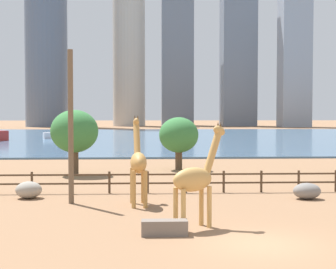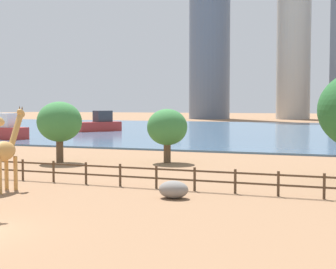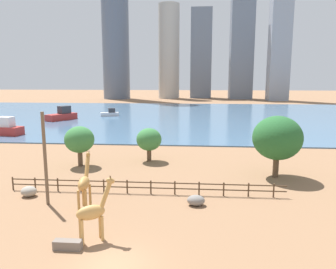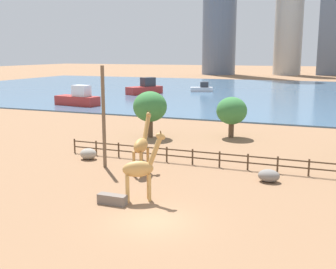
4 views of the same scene
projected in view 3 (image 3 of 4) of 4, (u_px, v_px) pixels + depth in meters
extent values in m
plane|color=#8C6647|center=(180.00, 115.00, 97.70)|extent=(400.00, 400.00, 0.00)
cube|color=#476B8C|center=(179.00, 115.00, 94.73)|extent=(180.00, 86.00, 0.20)
cylinder|color=tan|center=(100.00, 225.00, 22.31)|extent=(0.28, 0.28, 1.72)
cylinder|color=tan|center=(102.00, 229.00, 21.84)|extent=(0.28, 0.28, 1.72)
cylinder|color=tan|center=(80.00, 229.00, 21.71)|extent=(0.28, 0.28, 1.72)
cylinder|color=tan|center=(82.00, 233.00, 21.24)|extent=(0.28, 0.28, 1.72)
ellipsoid|color=tan|center=(91.00, 213.00, 21.58)|extent=(2.02, 1.66, 1.00)
cylinder|color=tan|center=(106.00, 194.00, 21.87)|extent=(0.99, 0.78, 1.89)
ellipsoid|color=tan|center=(110.00, 181.00, 21.88)|extent=(0.77, 0.64, 0.60)
cone|color=brown|center=(110.00, 176.00, 21.89)|extent=(0.13, 0.13, 0.18)
cone|color=brown|center=(111.00, 177.00, 21.76)|extent=(0.13, 0.13, 0.18)
cylinder|color=#C18C47|center=(83.00, 195.00, 27.89)|extent=(0.23, 0.23, 1.87)
cylinder|color=#C18C47|center=(90.00, 195.00, 27.89)|extent=(0.23, 0.23, 1.87)
cylinder|color=#C18C47|center=(79.00, 201.00, 26.46)|extent=(0.23, 0.23, 1.87)
cylinder|color=#C18C47|center=(86.00, 201.00, 26.46)|extent=(0.23, 0.23, 1.87)
ellipsoid|color=#C18C47|center=(84.00, 184.00, 26.96)|extent=(0.99, 2.13, 1.08)
cylinder|color=#C18C47|center=(87.00, 166.00, 28.04)|extent=(0.44, 1.33, 1.97)
ellipsoid|color=#C18C47|center=(88.00, 155.00, 28.38)|extent=(0.40, 0.82, 0.71)
cone|color=brown|center=(87.00, 151.00, 28.33)|extent=(0.11, 0.11, 0.20)
cone|color=brown|center=(89.00, 151.00, 28.33)|extent=(0.11, 0.11, 0.20)
cylinder|color=brown|center=(45.00, 159.00, 27.67)|extent=(0.28, 0.28, 8.04)
ellipsoid|color=gray|center=(29.00, 191.00, 30.14)|extent=(1.44, 1.26, 0.95)
ellipsoid|color=gray|center=(196.00, 200.00, 28.01)|extent=(1.53, 1.19, 0.89)
cube|color=#72665B|center=(68.00, 245.00, 20.84)|extent=(1.80, 0.60, 0.60)
cylinder|color=#4C3826|center=(13.00, 183.00, 31.87)|extent=(0.14, 0.14, 1.30)
cylinder|color=#4C3826|center=(35.00, 184.00, 31.69)|extent=(0.14, 0.14, 1.30)
cylinder|color=#4C3826|center=(58.00, 185.00, 31.50)|extent=(0.14, 0.14, 1.30)
cylinder|color=#4C3826|center=(81.00, 185.00, 31.32)|extent=(0.14, 0.14, 1.30)
cylinder|color=#4C3826|center=(104.00, 186.00, 31.13)|extent=(0.14, 0.14, 1.30)
cylinder|color=#4C3826|center=(127.00, 187.00, 30.95)|extent=(0.14, 0.14, 1.30)
cylinder|color=#4C3826|center=(151.00, 187.00, 30.76)|extent=(0.14, 0.14, 1.30)
cylinder|color=#4C3826|center=(175.00, 188.00, 30.58)|extent=(0.14, 0.14, 1.30)
cylinder|color=#4C3826|center=(199.00, 189.00, 30.40)|extent=(0.14, 0.14, 1.30)
cylinder|color=#4C3826|center=(224.00, 189.00, 30.21)|extent=(0.14, 0.14, 1.30)
cylinder|color=#4C3826|center=(248.00, 190.00, 30.03)|extent=(0.14, 0.14, 1.30)
cylinder|color=#4C3826|center=(274.00, 191.00, 29.84)|extent=(0.14, 0.14, 1.30)
cube|color=#4C3826|center=(145.00, 182.00, 30.73)|extent=(26.10, 0.08, 0.10)
cube|color=#4C3826|center=(145.00, 188.00, 30.82)|extent=(26.10, 0.08, 0.10)
cylinder|color=brown|center=(276.00, 167.00, 35.95)|extent=(0.63, 0.63, 2.26)
ellipsoid|color=#26602D|center=(277.00, 138.00, 35.39)|extent=(5.33, 5.33, 4.79)
cylinder|color=brown|center=(149.00, 155.00, 42.92)|extent=(0.58, 0.58, 1.59)
ellipsoid|color=#387A3D|center=(149.00, 139.00, 42.56)|extent=(3.27, 3.27, 2.94)
cylinder|color=brown|center=(80.00, 158.00, 40.52)|extent=(0.58, 0.58, 1.89)
ellipsoid|color=#387A3D|center=(79.00, 140.00, 40.11)|extent=(3.62, 3.62, 3.26)
cube|color=#B22D28|center=(61.00, 117.00, 83.52)|extent=(6.37, 8.39, 1.60)
cube|color=#333338|center=(64.00, 110.00, 84.04)|extent=(3.07, 3.45, 1.92)
cube|color=silver|center=(110.00, 114.00, 92.14)|extent=(5.37, 3.44, 1.01)
cube|color=#333338|center=(112.00, 110.00, 92.12)|extent=(2.12, 1.76, 1.21)
cube|color=#B22D28|center=(2.00, 131.00, 61.82)|extent=(8.10, 3.84, 1.56)
cube|color=silver|center=(6.00, 122.00, 61.32)|extent=(3.03, 2.23, 1.87)
cube|color=slate|center=(201.00, 54.00, 177.12)|extent=(11.17, 9.30, 47.21)
cylinder|color=#B7B2A8|center=(169.00, 52.00, 173.00)|extent=(11.08, 11.08, 48.63)
cube|color=slate|center=(241.00, 48.00, 167.18)|extent=(11.43, 10.31, 51.87)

